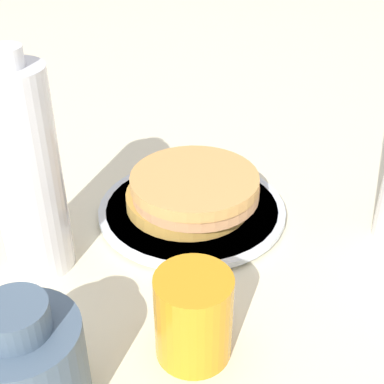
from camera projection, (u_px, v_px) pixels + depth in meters
ground_plane at (193, 206)px, 0.67m from camera, size 4.00×4.00×0.00m
plate at (192, 210)px, 0.65m from camera, size 0.23×0.23×0.01m
pancake_stack at (193, 190)px, 0.64m from camera, size 0.16×0.17×0.05m
juice_glass at (193, 316)px, 0.46m from camera, size 0.07×0.07×0.08m
cream_jug at (27, 366)px, 0.41m from camera, size 0.09×0.09×0.11m
water_bottle_near at (26, 174)px, 0.52m from camera, size 0.07×0.07×0.24m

